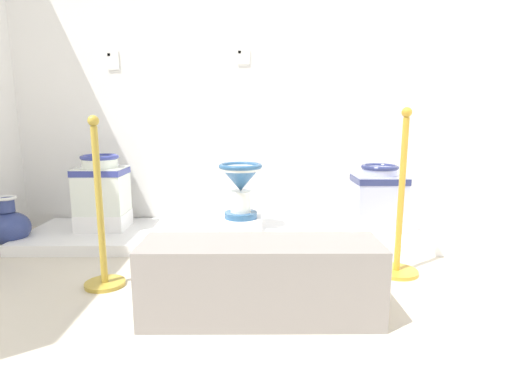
# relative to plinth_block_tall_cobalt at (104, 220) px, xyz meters

# --- Properties ---
(ground_plane) EXTENTS (5.98, 5.57, 0.02)m
(ground_plane) POSITION_rel_plinth_block_tall_cobalt_xyz_m (1.14, -1.60, -0.16)
(ground_plane) COLOR beige
(wall_back) EXTENTS (4.18, 0.06, 2.89)m
(wall_back) POSITION_rel_plinth_block_tall_cobalt_xyz_m (1.14, 0.41, 1.29)
(wall_back) COLOR white
(wall_back) RESTS_ON ground_plane
(display_platform) EXTENTS (3.47, 0.83, 0.09)m
(display_platform) POSITION_rel_plinth_block_tall_cobalt_xyz_m (1.14, -0.06, -0.11)
(display_platform) COLOR white
(display_platform) RESTS_ON ground_plane
(plinth_block_tall_cobalt) EXTENTS (0.39, 0.32, 0.14)m
(plinth_block_tall_cobalt) POSITION_rel_plinth_block_tall_cobalt_xyz_m (0.00, 0.00, 0.00)
(plinth_block_tall_cobalt) COLOR white
(plinth_block_tall_cobalt) RESTS_ON display_platform
(antique_toilet_tall_cobalt) EXTENTS (0.39, 0.32, 0.48)m
(antique_toilet_tall_cobalt) POSITION_rel_plinth_block_tall_cobalt_xyz_m (0.00, -0.00, 0.31)
(antique_toilet_tall_cobalt) COLOR white
(antique_toilet_tall_cobalt) RESTS_ON plinth_block_tall_cobalt
(plinth_block_slender_white) EXTENTS (0.35, 0.29, 0.09)m
(plinth_block_slender_white) POSITION_rel_plinth_block_tall_cobalt_xyz_m (1.15, -0.01, -0.02)
(plinth_block_slender_white) COLOR white
(plinth_block_slender_white) RESTS_ON display_platform
(antique_toilet_slender_white) EXTENTS (0.36, 0.36, 0.46)m
(antique_toilet_slender_white) POSITION_rel_plinth_block_tall_cobalt_xyz_m (1.15, -0.01, 0.33)
(antique_toilet_slender_white) COLOR #2D5986
(antique_toilet_slender_white) RESTS_ON plinth_block_slender_white
(plinth_block_broad_patterned) EXTENTS (0.39, 0.28, 0.08)m
(plinth_block_broad_patterned) POSITION_rel_plinth_block_tall_cobalt_xyz_m (2.27, -0.08, -0.03)
(plinth_block_broad_patterned) COLOR white
(plinth_block_broad_patterned) RESTS_ON display_platform
(antique_toilet_broad_patterned) EXTENTS (0.40, 0.33, 0.47)m
(antique_toilet_broad_patterned) POSITION_rel_plinth_block_tall_cobalt_xyz_m (2.27, -0.08, 0.25)
(antique_toilet_broad_patterned) COLOR #AEB5DE
(antique_toilet_broad_patterned) RESTS_ON plinth_block_broad_patterned
(info_placard_first) EXTENTS (0.10, 0.01, 0.16)m
(info_placard_first) POSITION_rel_plinth_block_tall_cobalt_xyz_m (0.03, 0.37, 1.34)
(info_placard_first) COLOR white
(info_placard_second) EXTENTS (0.11, 0.01, 0.13)m
(info_placard_second) POSITION_rel_plinth_block_tall_cobalt_xyz_m (1.17, 0.37, 1.37)
(info_placard_second) COLOR white
(decorative_vase_spare) EXTENTS (0.31, 0.31, 0.41)m
(decorative_vase_spare) POSITION_rel_plinth_block_tall_cobalt_xyz_m (-0.65, -0.25, 0.01)
(decorative_vase_spare) COLOR white
(decorative_vase_spare) RESTS_ON ground_plane
(stanchion_post_near_left) EXTENTS (0.24, 0.24, 1.02)m
(stanchion_post_near_left) POSITION_rel_plinth_block_tall_cobalt_xyz_m (0.35, -0.98, 0.17)
(stanchion_post_near_left) COLOR #B39433
(stanchion_post_near_left) RESTS_ON ground_plane
(stanchion_post_near_right) EXTENTS (0.28, 0.28, 1.07)m
(stanchion_post_near_right) POSITION_rel_plinth_block_tall_cobalt_xyz_m (2.20, -0.79, 0.15)
(stanchion_post_near_right) COLOR gold
(stanchion_post_near_right) RESTS_ON ground_plane
(museum_bench) EXTENTS (1.20, 0.36, 0.40)m
(museum_bench) POSITION_rel_plinth_block_tall_cobalt_xyz_m (1.29, -1.37, 0.05)
(museum_bench) COLOR gray
(museum_bench) RESTS_ON ground_plane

